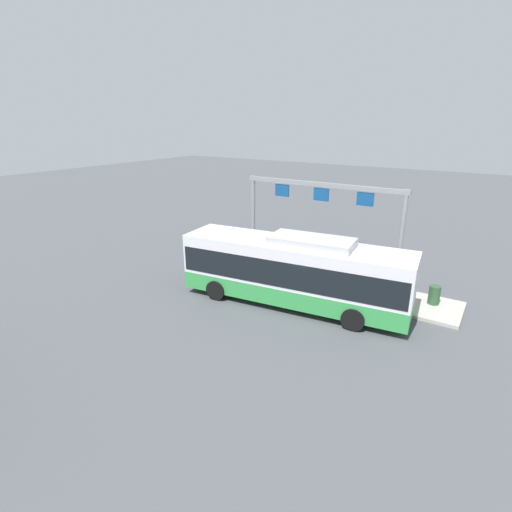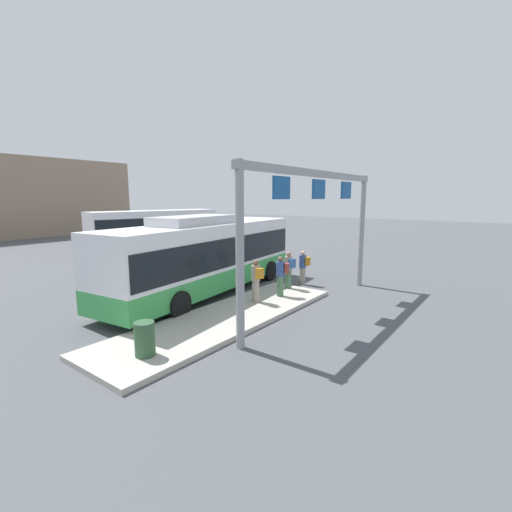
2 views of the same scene
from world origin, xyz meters
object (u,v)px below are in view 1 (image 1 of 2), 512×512
object	(u,v)px
trash_bin	(434,295)
person_boarding	(255,257)
bus_main	(294,269)
person_waiting_near	(279,259)
person_waiting_mid	(322,267)
person_waiting_far	(303,261)

from	to	relation	value
trash_bin	person_boarding	bearing A→B (deg)	4.65
bus_main	person_boarding	size ratio (longest dim) A/B	6.58
bus_main	person_waiting_near	world-z (taller)	bus_main
person_boarding	trash_bin	xyz separation A→B (m)	(-9.66, -0.79, -0.28)
person_waiting_near	trash_bin	distance (m)	8.12
bus_main	person_waiting_mid	size ratio (longest dim) A/B	6.58
person_waiting_far	person_waiting_mid	bearing A→B (deg)	41.98
person_waiting_mid	person_waiting_far	bearing A→B (deg)	-86.00
bus_main	person_waiting_near	size ratio (longest dim) A/B	6.58
person_waiting_mid	person_waiting_far	size ratio (longest dim) A/B	1.00
person_boarding	person_waiting_far	xyz separation A→B (m)	(-2.83, -0.55, 0.16)
person_waiting_mid	trash_bin	size ratio (longest dim) A/B	1.86
person_boarding	trash_bin	distance (m)	9.69
bus_main	person_waiting_far	distance (m)	3.42
bus_main	trash_bin	distance (m)	6.78
person_waiting_near	person_waiting_mid	distance (m)	2.54
person_boarding	person_waiting_mid	distance (m)	4.12
bus_main	trash_bin	xyz separation A→B (m)	(-5.74, -3.40, -1.20)
person_waiting_mid	trash_bin	distance (m)	5.59
bus_main	person_boarding	bearing A→B (deg)	-40.47
person_waiting_mid	bus_main	bearing A→B (deg)	13.87
person_boarding	person_waiting_far	distance (m)	2.88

